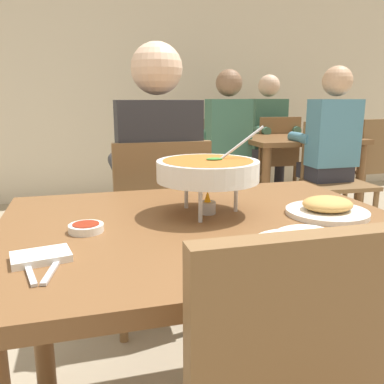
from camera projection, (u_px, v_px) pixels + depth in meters
cafe_rear_partition at (108, 57)px, 4.24m from camera, size 10.00×0.10×3.00m
dining_table_main at (206, 259)px, 1.17m from camera, size 1.13×0.88×0.74m
chair_diner_main at (159, 224)px, 1.88m from camera, size 0.44×0.44×0.90m
diner_main at (157, 173)px, 1.86m from camera, size 0.40×0.45×1.31m
curry_bowl at (208, 171)px, 1.19m from camera, size 0.33×0.30×0.26m
rice_plate at (305, 242)px, 0.91m from camera, size 0.24×0.24×0.06m
appetizer_plate at (327, 208)px, 1.20m from camera, size 0.24×0.24×0.06m
sauce_dish at (86, 228)px, 1.05m from camera, size 0.09×0.09×0.02m
napkin_folded at (41, 257)px, 0.86m from camera, size 0.13×0.10×0.02m
fork_utensil at (28, 269)px, 0.81m from camera, size 0.05×0.17×0.01m
spoon_utensil at (55, 266)px, 0.83m from camera, size 0.04×0.17×0.01m
dining_table_far at (295, 152)px, 3.65m from camera, size 1.00×0.80×0.74m
chair_bg_left at (274, 156)px, 4.11m from camera, size 0.45×0.45×0.90m
chair_bg_middle at (226, 164)px, 3.60m from camera, size 0.46×0.46×0.90m
chair_bg_right at (333, 173)px, 3.17m from camera, size 0.46×0.46×0.90m
chair_bg_corner at (370, 162)px, 3.72m from camera, size 0.46×0.46×0.90m
patron_bg_left at (269, 131)px, 4.18m from camera, size 0.40×0.45×1.31m
patron_bg_middle at (226, 138)px, 3.49m from camera, size 0.40×0.45×1.31m
patron_bg_right at (330, 142)px, 3.12m from camera, size 0.40×0.45×1.31m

